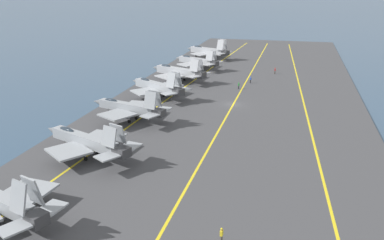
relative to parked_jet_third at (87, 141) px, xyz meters
name	(u,v)px	position (x,y,z in m)	size (l,w,h in m)	color
ground_plane	(233,106)	(32.19, -16.61, -2.93)	(2000.00, 2000.00, 0.00)	#334C66
carrier_deck	(233,105)	(32.19, -16.61, -2.73)	(206.37, 53.55, 0.40)	#424244
deck_stripe_foul_line	(305,110)	(32.19, -31.33, -2.52)	(185.73, 0.36, 0.01)	yellow
deck_stripe_centerline	(233,104)	(32.19, -16.61, -2.52)	(185.73, 0.36, 0.01)	yellow
deck_stripe_edge_line	(167,100)	(32.19, -1.88, -2.52)	(185.73, 0.36, 0.01)	yellow
parked_jet_third	(87,141)	(0.00, 0.00, 0.00)	(12.34, 17.22, 6.08)	#93999E
parked_jet_fourth	(129,107)	(16.91, 0.44, 0.06)	(12.50, 16.29, 6.39)	#93999E
parked_jet_fifth	(157,86)	(33.58, 0.78, -0.03)	(12.91, 16.09, 6.56)	#9EA3A8
parked_jet_sixth	(178,71)	(49.80, 0.52, 0.04)	(13.79, 17.08, 6.48)	#A8AAAF
parked_jet_seventh	(197,61)	(65.96, -0.42, -0.08)	(13.18, 15.64, 6.06)	#A8AAAF
parked_jet_eighth	(208,51)	(84.45, 0.30, 0.03)	(13.13, 16.86, 6.77)	#A8AAAF
crew_red_vest	(275,70)	(64.93, -23.26, -1.54)	(0.40, 0.29, 1.80)	#383328
crew_green_vest	(239,85)	(45.51, -15.82, -1.60)	(0.42, 0.33, 1.70)	#232328
crew_blue_vest	(250,79)	(52.28, -17.86, -1.57)	(0.46, 0.45, 1.74)	#232328
crew_yellow_vest	(221,235)	(-15.73, -22.91, -1.58)	(0.41, 0.31, 1.72)	#4C473D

